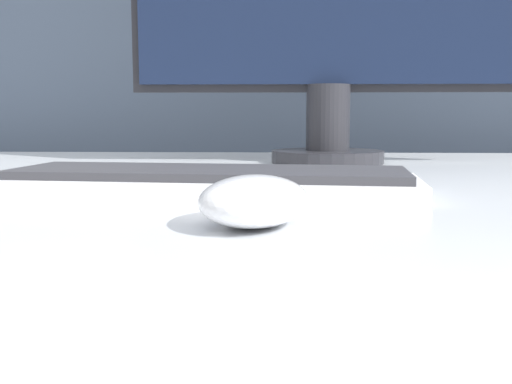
# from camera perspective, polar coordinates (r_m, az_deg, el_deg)

# --- Properties ---
(partition_panel) EXTENTS (5.00, 0.03, 1.16)m
(partition_panel) POSITION_cam_1_polar(r_m,az_deg,el_deg) (1.36, 0.84, -2.46)
(partition_panel) COLOR #333D4C
(partition_panel) RESTS_ON ground_plane
(computer_mouse_near) EXTENTS (0.09, 0.12, 0.03)m
(computer_mouse_near) POSITION_cam_1_polar(r_m,az_deg,el_deg) (0.42, -0.19, -0.81)
(computer_mouse_near) COLOR white
(computer_mouse_near) RESTS_ON desk
(keyboard) EXTENTS (0.42, 0.17, 0.02)m
(keyboard) POSITION_cam_1_polar(r_m,az_deg,el_deg) (0.59, -4.45, 1.06)
(keyboard) COLOR silver
(keyboard) RESTS_ON desk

